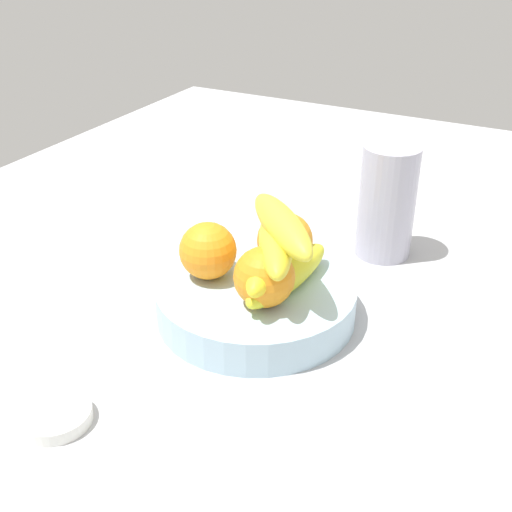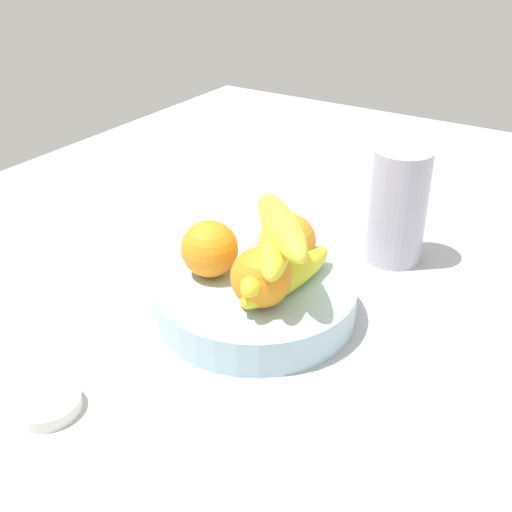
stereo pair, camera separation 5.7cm
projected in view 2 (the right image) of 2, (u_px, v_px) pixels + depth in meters
ground_plane at (276, 314)px, 85.67cm from camera, size 180.00×140.00×3.00cm
fruit_bowl at (256, 299)px, 81.88cm from camera, size 25.33×25.33×4.64cm
orange_front_left at (210, 249)px, 81.15cm from camera, size 7.28×7.28×7.28cm
orange_front_right at (261, 277)px, 75.09cm from camera, size 7.28×7.28×7.28cm
orange_center at (291, 242)px, 82.68cm from camera, size 7.28×7.28×7.28cm
banana_bunch at (278, 251)px, 77.19cm from camera, size 18.39×14.90×10.60cm
thermos_tumbler at (398, 206)px, 91.98cm from camera, size 8.23×8.23×16.83cm
jar_lid at (46, 404)px, 67.31cm from camera, size 7.41×7.41×1.48cm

